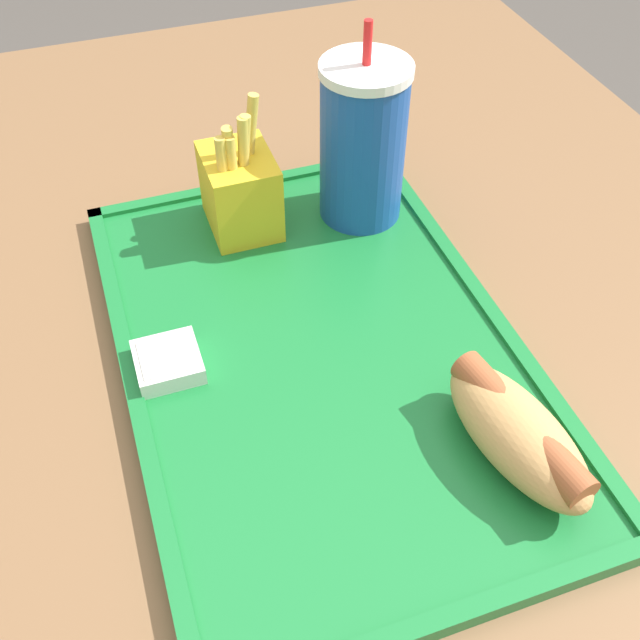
{
  "coord_description": "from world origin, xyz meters",
  "views": [
    {
      "loc": [
        0.35,
        -0.14,
        1.14
      ],
      "look_at": [
        -0.01,
        -0.01,
        0.75
      ],
      "focal_mm": 42.0,
      "sensor_mm": 36.0,
      "label": 1
    }
  ],
  "objects": [
    {
      "name": "sauce_cup_mayo",
      "position": [
        -0.03,
        -0.12,
        0.72
      ],
      "size": [
        0.05,
        0.05,
        0.02
      ],
      "color": "silver",
      "rests_on": "food_tray"
    },
    {
      "name": "dining_table",
      "position": [
        0.0,
        0.0,
        0.35
      ],
      "size": [
        1.2,
        0.86,
        0.71
      ],
      "color": "brown",
      "rests_on": "ground_plane"
    },
    {
      "name": "hot_dog_far",
      "position": [
        0.12,
        0.08,
        0.74
      ],
      "size": [
        0.13,
        0.07,
        0.05
      ],
      "color": "tan",
      "rests_on": "food_tray"
    },
    {
      "name": "food_tray",
      "position": [
        -0.01,
        -0.01,
        0.71
      ],
      "size": [
        0.45,
        0.29,
        0.01
      ],
      "color": "#197233",
      "rests_on": "dining_table"
    },
    {
      "name": "soda_cup",
      "position": [
        -0.16,
        0.08,
        0.79
      ],
      "size": [
        0.08,
        0.08,
        0.18
      ],
      "color": "#194CA5",
      "rests_on": "food_tray"
    },
    {
      "name": "fries_carton",
      "position": [
        -0.17,
        -0.03,
        0.75
      ],
      "size": [
        0.07,
        0.06,
        0.12
      ],
      "color": "gold",
      "rests_on": "food_tray"
    }
  ]
}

